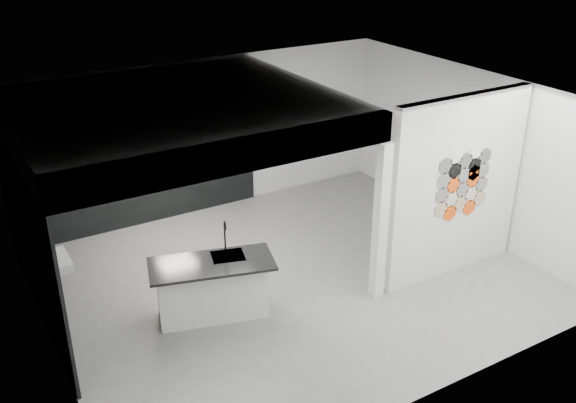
{
  "coord_description": "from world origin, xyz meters",
  "views": [
    {
      "loc": [
        -4.35,
        -7.17,
        5.18
      ],
      "look_at": [
        0.1,
        0.3,
        1.15
      ],
      "focal_mm": 40.0,
      "sensor_mm": 36.0,
      "label": 1
    }
  ],
  "objects_px": {
    "stockpot": "(64,165)",
    "glass_vase": "(217,137)",
    "partition_panel": "(457,187)",
    "kettle": "(202,140)",
    "kitchen_island": "(212,287)",
    "glass_bowl": "(217,138)",
    "wall_basin": "(54,262)",
    "utensil_cup": "(112,157)",
    "bottle_dark": "(110,156)"
  },
  "relations": [
    {
      "from": "utensil_cup",
      "to": "kettle",
      "type": "bearing_deg",
      "value": 0.0
    },
    {
      "from": "stockpot",
      "to": "kettle",
      "type": "distance_m",
      "value": 2.39
    },
    {
      "from": "wall_basin",
      "to": "bottle_dark",
      "type": "relative_size",
      "value": 3.33
    },
    {
      "from": "kitchen_island",
      "to": "kettle",
      "type": "relative_size",
      "value": 9.9
    },
    {
      "from": "bottle_dark",
      "to": "partition_panel",
      "type": "bearing_deg",
      "value": -43.85
    },
    {
      "from": "partition_panel",
      "to": "kitchen_island",
      "type": "distance_m",
      "value": 3.85
    },
    {
      "from": "stockpot",
      "to": "glass_vase",
      "type": "bearing_deg",
      "value": 0.0
    },
    {
      "from": "wall_basin",
      "to": "utensil_cup",
      "type": "relative_size",
      "value": 5.22
    },
    {
      "from": "stockpot",
      "to": "glass_vase",
      "type": "relative_size",
      "value": 1.4
    },
    {
      "from": "glass_bowl",
      "to": "wall_basin",
      "type": "bearing_deg",
      "value": -148.65
    },
    {
      "from": "wall_basin",
      "to": "partition_panel",
      "type": "bearing_deg",
      "value": -18.23
    },
    {
      "from": "kitchen_island",
      "to": "glass_bowl",
      "type": "xyz_separation_m",
      "value": [
        1.59,
        3.12,
        0.92
      ]
    },
    {
      "from": "partition_panel",
      "to": "glass_vase",
      "type": "xyz_separation_m",
      "value": [
        -2.08,
        3.87,
        -0.01
      ]
    },
    {
      "from": "wall_basin",
      "to": "glass_bowl",
      "type": "xyz_separation_m",
      "value": [
        3.39,
        2.07,
        0.52
      ]
    },
    {
      "from": "partition_panel",
      "to": "kettle",
      "type": "xyz_separation_m",
      "value": [
        -2.38,
        3.87,
        -0.0
      ]
    },
    {
      "from": "kitchen_island",
      "to": "bottle_dark",
      "type": "relative_size",
      "value": 9.94
    },
    {
      "from": "stockpot",
      "to": "glass_bowl",
      "type": "bearing_deg",
      "value": 0.0
    },
    {
      "from": "glass_bowl",
      "to": "bottle_dark",
      "type": "distance_m",
      "value": 1.95
    },
    {
      "from": "kettle",
      "to": "glass_vase",
      "type": "height_order",
      "value": "kettle"
    },
    {
      "from": "kettle",
      "to": "stockpot",
      "type": "bearing_deg",
      "value": 179.94
    },
    {
      "from": "glass_bowl",
      "to": "utensil_cup",
      "type": "bearing_deg",
      "value": 180.0
    },
    {
      "from": "kitchen_island",
      "to": "utensil_cup",
      "type": "bearing_deg",
      "value": 112.36
    },
    {
      "from": "bottle_dark",
      "to": "utensil_cup",
      "type": "distance_m",
      "value": 0.04
    },
    {
      "from": "wall_basin",
      "to": "stockpot",
      "type": "distance_m",
      "value": 2.25
    },
    {
      "from": "partition_panel",
      "to": "utensil_cup",
      "type": "height_order",
      "value": "partition_panel"
    },
    {
      "from": "partition_panel",
      "to": "glass_bowl",
      "type": "height_order",
      "value": "partition_panel"
    },
    {
      "from": "stockpot",
      "to": "partition_panel",
      "type": "bearing_deg",
      "value": -38.99
    },
    {
      "from": "partition_panel",
      "to": "stockpot",
      "type": "distance_m",
      "value": 6.14
    },
    {
      "from": "partition_panel",
      "to": "bottle_dark",
      "type": "relative_size",
      "value": 15.54
    },
    {
      "from": "stockpot",
      "to": "kettle",
      "type": "xyz_separation_m",
      "value": [
        2.39,
        0.0,
        -0.0
      ]
    },
    {
      "from": "utensil_cup",
      "to": "glass_vase",
      "type": "bearing_deg",
      "value": 0.0
    },
    {
      "from": "stockpot",
      "to": "bottle_dark",
      "type": "bearing_deg",
      "value": 0.0
    },
    {
      "from": "wall_basin",
      "to": "kitchen_island",
      "type": "height_order",
      "value": "kitchen_island"
    },
    {
      "from": "glass_bowl",
      "to": "glass_vase",
      "type": "distance_m",
      "value": 0.03
    },
    {
      "from": "glass_bowl",
      "to": "utensil_cup",
      "type": "distance_m",
      "value": 1.93
    },
    {
      "from": "partition_panel",
      "to": "glass_bowl",
      "type": "distance_m",
      "value": 4.39
    },
    {
      "from": "stockpot",
      "to": "bottle_dark",
      "type": "relative_size",
      "value": 1.1
    },
    {
      "from": "glass_bowl",
      "to": "glass_vase",
      "type": "height_order",
      "value": "glass_vase"
    },
    {
      "from": "glass_bowl",
      "to": "utensil_cup",
      "type": "xyz_separation_m",
      "value": [
        -1.93,
        0.0,
        0.01
      ]
    },
    {
      "from": "wall_basin",
      "to": "glass_bowl",
      "type": "height_order",
      "value": "glass_bowl"
    },
    {
      "from": "glass_vase",
      "to": "stockpot",
      "type": "bearing_deg",
      "value": 180.0
    },
    {
      "from": "wall_basin",
      "to": "utensil_cup",
      "type": "bearing_deg",
      "value": 54.67
    },
    {
      "from": "partition_panel",
      "to": "glass_vase",
      "type": "bearing_deg",
      "value": 118.23
    },
    {
      "from": "stockpot",
      "to": "bottle_dark",
      "type": "height_order",
      "value": "bottle_dark"
    },
    {
      "from": "kettle",
      "to": "glass_vase",
      "type": "relative_size",
      "value": 1.28
    },
    {
      "from": "kettle",
      "to": "glass_bowl",
      "type": "relative_size",
      "value": 1.42
    },
    {
      "from": "kitchen_island",
      "to": "glass_vase",
      "type": "distance_m",
      "value": 3.63
    },
    {
      "from": "kitchen_island",
      "to": "kettle",
      "type": "bearing_deg",
      "value": 83.87
    },
    {
      "from": "glass_bowl",
      "to": "bottle_dark",
      "type": "bearing_deg",
      "value": 180.0
    },
    {
      "from": "utensil_cup",
      "to": "kitchen_island",
      "type": "bearing_deg",
      "value": -83.76
    }
  ]
}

